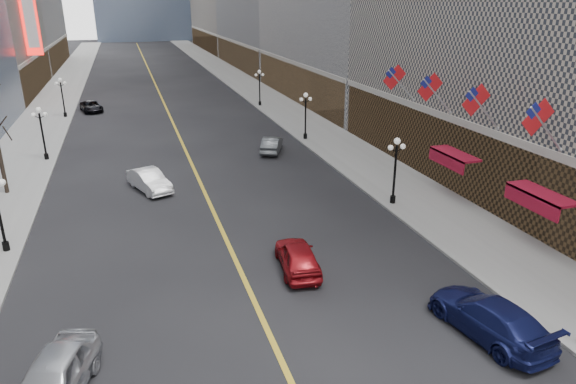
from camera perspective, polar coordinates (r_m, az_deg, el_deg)
sidewalk_east at (r=72.31m, az=-2.22°, el=10.23°), size 6.00×230.00×0.15m
sidewalk_west at (r=70.51m, az=-24.98°, el=8.08°), size 6.00×230.00×0.15m
lane_line at (r=79.87m, az=-14.08°, el=10.58°), size 0.25×200.00×0.02m
streetlamp_east_1 at (r=34.53m, az=11.85°, el=3.08°), size 1.26×0.44×4.52m
streetlamp_east_2 at (r=50.48m, az=1.97°, el=8.99°), size 1.26×0.44×4.52m
streetlamp_east_3 at (r=67.47m, az=-3.18°, el=11.90°), size 1.26×0.44×4.52m
streetlamp_west_2 at (r=48.29m, az=-25.70°, el=6.43°), size 1.26×0.44×4.52m
streetlamp_west_3 at (r=65.85m, az=-23.82°, el=10.01°), size 1.26×0.44×4.52m
flag_2 at (r=29.25m, az=26.22°, el=7.16°), size 2.87×0.12×2.87m
flag_3 at (r=32.98m, az=20.37°, el=9.29°), size 2.87×0.12×2.87m
flag_4 at (r=37.00m, az=15.71°, el=10.90°), size 2.87×0.12×2.87m
flag_5 at (r=41.24m, az=11.95°, el=12.14°), size 2.87×0.12×2.87m
awning_b at (r=30.89m, az=26.08°, el=-0.39°), size 1.40×4.00×0.93m
awning_c at (r=36.72m, az=17.79°, el=3.86°), size 1.40×4.00×0.93m
theatre_marquee at (r=79.48m, az=-26.91°, el=17.75°), size 2.00×0.55×12.00m
car_nb_near at (r=20.32m, az=-24.64°, el=-18.44°), size 3.37×5.34×1.69m
car_nb_mid at (r=38.47m, az=-15.15°, el=1.25°), size 3.18×4.92×1.53m
car_nb_far at (r=68.86m, az=-21.01°, el=8.87°), size 3.17×5.07×1.31m
car_sb_near at (r=23.17m, az=21.48°, el=-12.80°), size 3.13×5.97×1.65m
car_sb_mid at (r=26.33m, az=1.07°, el=-7.16°), size 2.34×4.72×1.54m
car_sb_far at (r=46.75m, az=-1.83°, el=5.30°), size 3.13×4.63×1.44m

